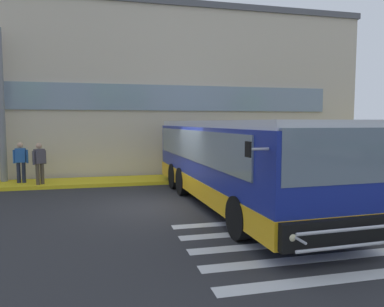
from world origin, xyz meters
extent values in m
cube|color=#2B2B2D|center=(0.00, 0.00, -0.01)|extent=(80.00, 90.00, 0.02)
cube|color=silver|center=(2.00, -6.00, 0.00)|extent=(4.40, 0.36, 0.01)
cube|color=silver|center=(2.00, -5.10, 0.00)|extent=(4.40, 0.36, 0.01)
cube|color=silver|center=(2.00, -4.20, 0.00)|extent=(4.40, 0.36, 0.01)
cube|color=silver|center=(2.00, -3.30, 0.00)|extent=(4.40, 0.36, 0.01)
cube|color=silver|center=(2.00, -2.40, 0.00)|extent=(4.40, 0.36, 0.01)
cube|color=beige|center=(0.00, 12.00, 4.06)|extent=(22.83, 12.00, 8.12)
cube|color=#56565B|center=(0.00, 12.00, 8.27)|extent=(23.03, 12.20, 0.30)
cube|color=gray|center=(1.00, 5.96, 3.80)|extent=(16.83, 0.10, 1.20)
cube|color=yellow|center=(0.00, 4.80, 0.07)|extent=(26.83, 2.00, 0.15)
cylinder|color=slate|center=(-6.01, 5.40, 3.33)|extent=(0.28, 0.28, 6.37)
cube|color=navy|center=(2.15, -0.32, 1.42)|extent=(2.96, 10.31, 2.15)
cube|color=#F2AD19|center=(2.15, -0.32, 0.62)|extent=(3.00, 10.35, 0.55)
cube|color=silver|center=(2.15, -0.32, 2.60)|extent=(2.85, 10.10, 0.20)
cube|color=slate|center=(2.35, -5.38, 2.02)|extent=(2.35, 0.21, 1.05)
cube|color=slate|center=(3.43, 0.03, 1.92)|extent=(0.40, 9.01, 0.95)
cube|color=slate|center=(0.84, -0.08, 1.92)|extent=(0.40, 9.01, 0.95)
cube|color=black|center=(2.35, -5.38, 2.38)|extent=(2.15, 0.19, 0.28)
cube|color=black|center=(2.36, -5.51, 0.63)|extent=(2.46, 0.30, 0.52)
sphere|color=beige|center=(1.34, -5.59, 0.65)|extent=(0.18, 0.18, 0.18)
cylinder|color=#B7B7BF|center=(0.85, -5.24, 2.17)|extent=(0.40, 0.07, 0.05)
cube|color=black|center=(0.65, -5.25, 2.17)|extent=(0.05, 0.20, 0.28)
cylinder|color=black|center=(3.46, -3.58, 0.50)|extent=(0.34, 1.01, 1.00)
cylinder|color=black|center=(1.11, -3.68, 0.50)|extent=(0.34, 1.01, 1.00)
cylinder|color=black|center=(3.25, 1.63, 0.50)|extent=(0.34, 1.01, 1.00)
cylinder|color=black|center=(0.90, 1.53, 0.50)|extent=(0.34, 1.01, 1.00)
cylinder|color=black|center=(3.19, 2.93, 0.50)|extent=(0.34, 1.01, 1.00)
cylinder|color=black|center=(0.85, 2.83, 0.50)|extent=(0.34, 1.01, 1.00)
cylinder|color=#B7B7BF|center=(2.37, -5.88, 0.50)|extent=(2.25, 0.15, 0.06)
cylinder|color=#B7B7BF|center=(2.37, -5.88, 0.80)|extent=(2.25, 0.15, 0.06)
cylinder|color=#B7B7BF|center=(1.39, -5.72, 0.65)|extent=(0.07, 0.50, 0.05)
cylinder|color=#1E2338|center=(-5.11, 4.80, 0.57)|extent=(0.15, 0.15, 0.85)
cylinder|color=#1E2338|center=(-5.31, 4.81, 0.57)|extent=(0.15, 0.15, 0.85)
cube|color=#2659A5|center=(-5.21, 4.80, 1.29)|extent=(0.38, 0.23, 0.58)
sphere|color=tan|center=(-5.21, 4.80, 1.71)|extent=(0.23, 0.23, 0.23)
cylinder|color=#2659A5|center=(-4.96, 4.80, 1.24)|extent=(0.09, 0.09, 0.55)
cylinder|color=#2659A5|center=(-5.46, 4.81, 1.24)|extent=(0.09, 0.09, 0.55)
cylinder|color=#4C4233|center=(-4.32, 4.28, 0.57)|extent=(0.15, 0.15, 0.85)
cylinder|color=#4C4233|center=(-4.46, 4.15, 0.57)|extent=(0.15, 0.15, 0.85)
cube|color=#4C4751|center=(-4.39, 4.21, 1.29)|extent=(0.43, 0.42, 0.58)
sphere|color=tan|center=(-4.39, 4.21, 1.71)|extent=(0.23, 0.23, 0.23)
cylinder|color=#4C4751|center=(-4.21, 4.38, 1.24)|extent=(0.09, 0.09, 0.55)
cylinder|color=#4C4751|center=(-4.58, 4.05, 1.24)|extent=(0.09, 0.09, 0.55)
cube|color=black|center=(-4.50, 4.34, 1.27)|extent=(0.34, 0.33, 0.44)
camera|label=1|loc=(-1.79, -11.18, 2.66)|focal=33.78mm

